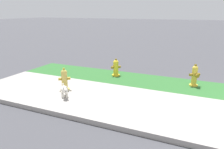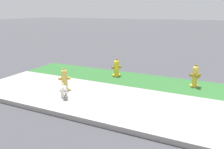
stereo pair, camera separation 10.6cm
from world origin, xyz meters
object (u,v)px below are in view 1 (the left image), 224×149
Objects in this scene: fire_hydrant_by_grass_verge at (64,80)px; fire_hydrant_mid_block at (116,68)px; fire_hydrant_far_end at (195,76)px; small_white_dog at (65,90)px.

fire_hydrant_by_grass_verge is 2.21m from fire_hydrant_mid_block.
fire_hydrant_far_end is 1.11× the size of fire_hydrant_mid_block.
fire_hydrant_mid_block reaches higher than small_white_dog.
fire_hydrant_by_grass_verge is 1.07× the size of fire_hydrant_mid_block.
small_white_dog is (0.36, -0.50, -0.11)m from fire_hydrant_by_grass_verge.
small_white_dog is (-3.23, -2.53, -0.12)m from fire_hydrant_far_end.
fire_hydrant_by_grass_verge is 1.70× the size of small_white_dog.
fire_hydrant_by_grass_verge is at bearing -5.79° from fire_hydrant_far_end.
fire_hydrant_by_grass_verge is 0.63m from small_white_dog.
small_white_dog is at bearing 2.86° from fire_hydrant_far_end.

